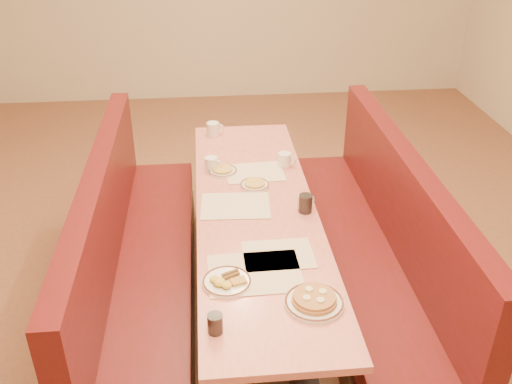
{
  "coord_description": "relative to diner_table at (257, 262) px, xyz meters",
  "views": [
    {
      "loc": [
        -0.28,
        -2.83,
        2.49
      ],
      "look_at": [
        0.0,
        0.03,
        0.85
      ],
      "focal_mm": 40.0,
      "sensor_mm": 36.0,
      "label": 1
    }
  ],
  "objects": [
    {
      "name": "coffee_mug_b",
      "position": [
        -0.24,
        0.54,
        0.42
      ],
      "size": [
        0.12,
        0.08,
        0.09
      ],
      "rotation": [
        0.0,
        0.0,
        -0.32
      ],
      "color": "silver",
      "rests_on": "diner_table"
    },
    {
      "name": "extra_plate_mid",
      "position": [
        0.01,
        0.28,
        0.39
      ],
      "size": [
        0.19,
        0.19,
        0.04
      ],
      "rotation": [
        0.0,
        0.0,
        -0.37
      ],
      "color": "silver",
      "rests_on": "diner_table"
    },
    {
      "name": "coffee_mug_d",
      "position": [
        -0.22,
        1.1,
        0.43
      ],
      "size": [
        0.13,
        0.09,
        0.1
      ],
      "rotation": [
        0.0,
        0.0,
        0.1
      ],
      "color": "silver",
      "rests_on": "diner_table"
    },
    {
      "name": "booth_left",
      "position": [
        -0.73,
        0.0,
        -0.01
      ],
      "size": [
        0.55,
        2.5,
        1.05
      ],
      "color": "#4C3326",
      "rests_on": "ground"
    },
    {
      "name": "coffee_mug_a",
      "position": [
        0.28,
        -0.01,
        0.42
      ],
      "size": [
        0.11,
        0.08,
        0.08
      ],
      "rotation": [
        0.0,
        0.0,
        0.35
      ],
      "color": "silver",
      "rests_on": "diner_table"
    },
    {
      "name": "booth_right",
      "position": [
        0.73,
        0.0,
        -0.01
      ],
      "size": [
        0.55,
        2.5,
        1.05
      ],
      "color": "#4C3326",
      "rests_on": "ground"
    },
    {
      "name": "diner_table",
      "position": [
        0.0,
        0.0,
        0.0
      ],
      "size": [
        0.7,
        2.5,
        0.75
      ],
      "color": "black",
      "rests_on": "ground"
    },
    {
      "name": "placemat_near_left",
      "position": [
        -0.07,
        -0.6,
        0.38
      ],
      "size": [
        0.46,
        0.35,
        0.0
      ],
      "primitive_type": "cube",
      "rotation": [
        0.0,
        0.0,
        0.02
      ],
      "color": "beige",
      "rests_on": "diner_table"
    },
    {
      "name": "placemat_far_right",
      "position": [
        0.03,
        0.46,
        0.38
      ],
      "size": [
        0.39,
        0.3,
        0.0
      ],
      "primitive_type": "cube",
      "rotation": [
        0.0,
        0.0,
        0.05
      ],
      "color": "beige",
      "rests_on": "diner_table"
    },
    {
      "name": "ground",
      "position": [
        0.0,
        0.0,
        -0.37
      ],
      "size": [
        8.0,
        8.0,
        0.0
      ],
      "primitive_type": "plane",
      "color": "#9E6647",
      "rests_on": "ground"
    },
    {
      "name": "room_envelope",
      "position": [
        0.0,
        0.0,
        1.56
      ],
      "size": [
        6.04,
        8.04,
        2.82
      ],
      "color": "beige",
      "rests_on": "ground"
    },
    {
      "name": "eggs_plate",
      "position": [
        -0.21,
        -0.67,
        0.39
      ],
      "size": [
        0.24,
        0.24,
        0.05
      ],
      "rotation": [
        0.0,
        0.0,
        0.28
      ],
      "color": "silver",
      "rests_on": "diner_table"
    },
    {
      "name": "soda_tumbler_near",
      "position": [
        -0.27,
        -0.99,
        0.42
      ],
      "size": [
        0.07,
        0.07,
        0.09
      ],
      "color": "black",
      "rests_on": "diner_table"
    },
    {
      "name": "placemat_far_left",
      "position": [
        -0.12,
        0.05,
        0.38
      ],
      "size": [
        0.42,
        0.33,
        0.0
      ],
      "primitive_type": "cube",
      "rotation": [
        0.0,
        0.0,
        -0.06
      ],
      "color": "beige",
      "rests_on": "diner_table"
    },
    {
      "name": "pancake_plate",
      "position": [
        0.18,
        -0.86,
        0.4
      ],
      "size": [
        0.28,
        0.28,
        0.06
      ],
      "rotation": [
        0.0,
        0.0,
        -0.0
      ],
      "color": "silver",
      "rests_on": "diner_table"
    },
    {
      "name": "coffee_mug_c",
      "position": [
        0.24,
        0.54,
        0.42
      ],
      "size": [
        0.12,
        0.09,
        0.09
      ],
      "rotation": [
        0.0,
        0.0,
        -0.39
      ],
      "color": "silver",
      "rests_on": "diner_table"
    },
    {
      "name": "placemat_near_right",
      "position": [
        0.07,
        -0.46,
        0.38
      ],
      "size": [
        0.37,
        0.28,
        0.0
      ],
      "primitive_type": "cube",
      "rotation": [
        0.0,
        0.0,
        0.02
      ],
      "color": "beige",
      "rests_on": "diner_table"
    },
    {
      "name": "extra_plate_far",
      "position": [
        -0.18,
        0.49,
        0.39
      ],
      "size": [
        0.19,
        0.19,
        0.04
      ],
      "rotation": [
        0.0,
        0.0,
        0.05
      ],
      "color": "silver",
      "rests_on": "diner_table"
    },
    {
      "name": "soda_tumbler_mid",
      "position": [
        0.28,
        -0.05,
        0.43
      ],
      "size": [
        0.08,
        0.08,
        0.11
      ],
      "color": "black",
      "rests_on": "diner_table"
    }
  ]
}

